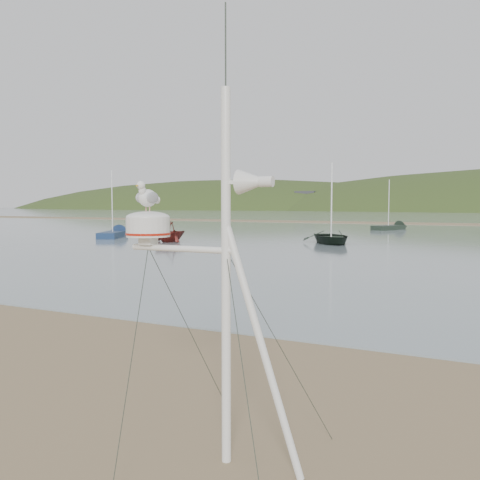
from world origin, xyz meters
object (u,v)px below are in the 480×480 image
at_px(boat_dark, 331,211).
at_px(sailboat_dark_mid, 396,227).
at_px(boat_red, 170,223).
at_px(mast_rig, 219,356).
at_px(dinghy_red_far, 143,223).
at_px(sailboat_blue_near, 117,233).

distance_m(boat_dark, sailboat_dark_mid, 22.96).
bearing_deg(boat_red, boat_dark, 33.95).
bearing_deg(mast_rig, dinghy_red_far, 127.34).
relative_size(mast_rig, dinghy_red_far, 0.85).
bearing_deg(dinghy_red_far, mast_rig, -52.66).
bearing_deg(mast_rig, boat_red, 124.61).
relative_size(boat_red, sailboat_blue_near, 0.46).
height_order(sailboat_dark_mid, dinghy_red_far, sailboat_dark_mid).
xyz_separation_m(mast_rig, boat_dark, (-7.30, 30.72, 1.14)).
xyz_separation_m(mast_rig, dinghy_red_far, (-38.58, 50.58, -0.94)).
xyz_separation_m(mast_rig, sailboat_dark_mid, (-6.29, 53.56, -0.93)).
height_order(mast_rig, sailboat_blue_near, sailboat_blue_near).
bearing_deg(boat_dark, dinghy_red_far, 114.20).
relative_size(mast_rig, sailboat_dark_mid, 0.85).
bearing_deg(mast_rig, boat_dark, 103.37).
xyz_separation_m(boat_dark, dinghy_red_far, (-31.29, 19.87, -2.09)).
xyz_separation_m(boat_red, sailboat_dark_mid, (12.39, 26.50, -1.19)).
height_order(boat_red, sailboat_blue_near, sailboat_blue_near).
bearing_deg(boat_red, mast_rig, -39.23).
bearing_deg(dinghy_red_far, boat_red, -49.75).
height_order(sailboat_dark_mid, sailboat_blue_near, sailboat_blue_near).
height_order(boat_dark, sailboat_dark_mid, sailboat_dark_mid).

